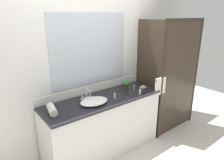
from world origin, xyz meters
The scene contains 12 objects.
ground_plane centered at (0.00, 0.00, 0.00)m, with size 8.00×8.00×0.00m, color silver.
wall_back_with_mirror centered at (0.00, 0.34, 1.31)m, with size 4.40×0.06×2.60m.
vanity_cabinet centered at (0.00, 0.01, 0.45)m, with size 1.80×0.58×0.90m.
shower_enclosure centered at (1.28, -0.19, 1.03)m, with size 1.20×0.59×2.00m.
sink_basin centered at (-0.20, -0.05, 0.93)m, with size 0.39×0.29×0.06m, color white.
faucet centered at (-0.20, 0.14, 0.95)m, with size 0.17×0.14×0.16m.
potted_plant centered at (0.51, 0.11, 0.99)m, with size 0.13×0.13×0.15m.
soap_dish centered at (0.78, -0.03, 0.91)m, with size 0.10×0.07×0.04m.
amenity_bottle_shampoo centered at (0.12, -0.10, 0.94)m, with size 0.03×0.03×0.09m.
amenity_bottle_body_wash centered at (0.57, -0.03, 0.95)m, with size 0.03×0.03×0.10m.
amenity_bottle_lotion centered at (0.53, -0.20, 0.94)m, with size 0.03×0.03×0.09m.
rolled_towel_near_edge centered at (-0.76, 0.03, 0.95)m, with size 0.09×0.09×0.25m, color silver.
Camera 1 is at (-1.54, -2.17, 2.04)m, focal length 32.09 mm.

